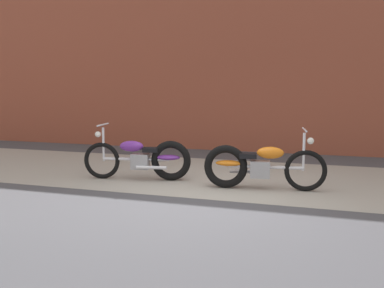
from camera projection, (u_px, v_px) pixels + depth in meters
name	position (u px, v px, depth m)	size (l,w,h in m)	color
ground_plane	(205.00, 199.00, 6.10)	(80.00, 80.00, 0.00)	#47474C
sidewalk_slab	(229.00, 176.00, 7.76)	(36.00, 3.50, 0.01)	#9E998E
brick_building_wall	(257.00, 44.00, 10.65)	(36.00, 0.50, 5.67)	brown
motorcycle_purple	(144.00, 158.00, 7.39)	(1.99, 0.65, 1.03)	black
motorcycle_orange	(255.00, 166.00, 6.69)	(2.00, 0.58, 1.03)	black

